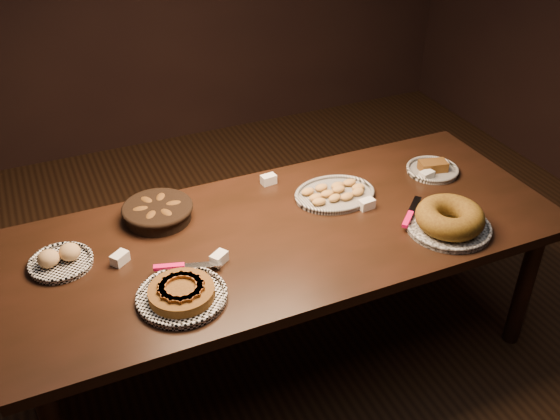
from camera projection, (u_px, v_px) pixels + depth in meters
name	position (u px, v px, depth m)	size (l,w,h in m)	color
ground	(287.00, 351.00, 3.11)	(5.00, 5.00, 0.00)	black
buffet_table	(288.00, 242.00, 2.73)	(2.40, 1.00, 0.75)	black
apple_tart_plate	(182.00, 294.00, 2.30)	(0.37, 0.37, 0.06)	white
madeleine_platter	(335.00, 194.00, 2.89)	(0.38, 0.31, 0.04)	black
bundt_cake_plate	(449.00, 220.00, 2.66)	(0.38, 0.43, 0.11)	black
croissant_basket	(158.00, 211.00, 2.73)	(0.38, 0.38, 0.08)	black
bread_roll_plate	(60.00, 260.00, 2.47)	(0.26, 0.26, 0.08)	white
loaf_plate	(433.00, 169.00, 3.08)	(0.26, 0.26, 0.06)	black
tent_cards	(287.00, 212.00, 2.76)	(1.58, 0.55, 0.04)	white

